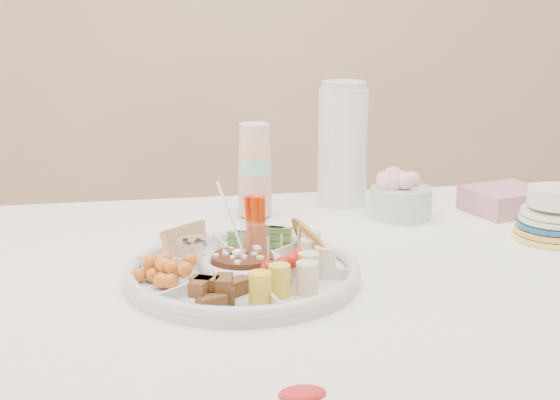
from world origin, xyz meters
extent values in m
cylinder|color=silver|center=(-0.25, -0.05, 0.78)|extent=(0.49, 0.49, 0.04)
cylinder|color=#503115|center=(-0.25, -0.05, 0.79)|extent=(0.13, 0.13, 0.04)
cylinder|color=silver|center=(-0.18, 0.33, 0.86)|extent=(0.07, 0.07, 0.20)
cylinder|color=white|center=(0.03, 0.39, 0.90)|extent=(0.13, 0.13, 0.28)
cylinder|color=#9BB9A8|center=(0.12, 0.27, 0.81)|extent=(0.15, 0.15, 0.10)
cube|color=#C47D92|center=(0.36, 0.27, 0.78)|extent=(0.19, 0.17, 0.05)
cylinder|color=gold|center=(0.37, 0.07, 0.81)|extent=(0.19, 0.19, 0.10)
cube|color=silver|center=(-0.26, -0.45, 0.76)|extent=(0.30, 0.14, 0.01)
camera|label=1|loc=(-0.40, -1.25, 1.22)|focal=50.00mm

